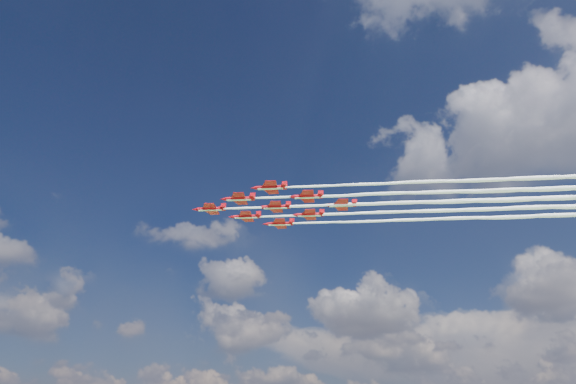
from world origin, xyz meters
name	(u,v)px	position (x,y,z in m)	size (l,w,h in m)	color
jet_lead	(417,202)	(40.74, 23.80, 75.24)	(115.33, 78.33, 2.71)	red
jet_row2_port	(455,192)	(53.51, 23.51, 75.24)	(115.33, 78.33, 2.71)	red
jet_row2_starb	(446,210)	(45.37, 35.70, 75.24)	(115.33, 78.33, 2.71)	red
jet_row3_port	(497,180)	(66.29, 23.23, 75.24)	(115.33, 78.33, 2.71)	red
jet_row3_centre	(485,200)	(58.15, 35.42, 75.24)	(115.33, 78.33, 2.71)	red
jet_row3_starb	(474,218)	(50.01, 47.61, 75.24)	(115.33, 78.33, 2.71)	red
jet_row4_port	(527,189)	(70.92, 35.13, 75.24)	(115.33, 78.33, 2.71)	red
jet_row4_starb	(513,208)	(62.78, 47.33, 75.24)	(115.33, 78.33, 2.71)	red
jet_tail	(555,198)	(75.55, 47.04, 75.24)	(115.33, 78.33, 2.71)	red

